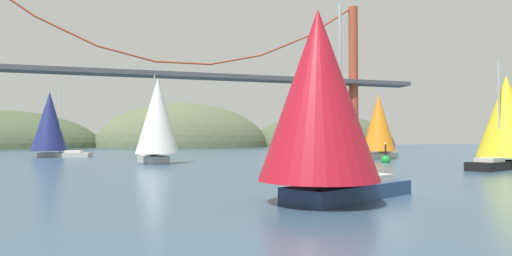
# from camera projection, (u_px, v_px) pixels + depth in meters

# --- Properties ---
(ground_plane) EXTENTS (360.00, 360.00, 0.00)m
(ground_plane) POSITION_uv_depth(u_px,v_px,m) (390.00, 190.00, 23.87)
(ground_plane) COLOR #385670
(headland_center) EXTENTS (61.44, 44.00, 31.51)m
(headland_center) POSITION_uv_depth(u_px,v_px,m) (184.00, 147.00, 154.74)
(headland_center) COLOR #5B6647
(headland_center) RESTS_ON ground_plane
(headland_right) EXTENTS (57.44, 44.00, 25.55)m
(headland_right) POSITION_uv_depth(u_px,v_px,m) (324.00, 146.00, 170.27)
(headland_right) COLOR #4C5B3D
(headland_right) RESTS_ON ground_plane
(suspension_bridge) EXTENTS (137.60, 6.00, 42.93)m
(suspension_bridge) POSITION_uv_depth(u_px,v_px,m) (183.00, 73.00, 115.50)
(suspension_bridge) COLOR #A34228
(suspension_bridge) RESTS_ON ground_plane
(sailboat_white_mainsail) EXTENTS (5.62, 8.87, 10.38)m
(sailboat_white_mainsail) POSITION_uv_depth(u_px,v_px,m) (157.00, 119.00, 49.47)
(sailboat_white_mainsail) COLOR #B7B2A8
(sailboat_white_mainsail) RESTS_ON ground_plane
(sailboat_yellow_sail) EXTENTS (10.09, 7.20, 10.24)m
(sailboat_yellow_sail) POSITION_uv_depth(u_px,v_px,m) (506.00, 119.00, 41.20)
(sailboat_yellow_sail) COLOR black
(sailboat_yellow_sail) RESTS_ON ground_plane
(sailboat_crimson_sail) EXTENTS (9.48, 7.34, 9.08)m
(sailboat_crimson_sail) POSITION_uv_depth(u_px,v_px,m) (320.00, 101.00, 18.90)
(sailboat_crimson_sail) COLOR navy
(sailboat_crimson_sail) RESTS_ON ground_plane
(sailboat_navy_sail) EXTENTS (9.41, 6.13, 11.13)m
(sailboat_navy_sail) POSITION_uv_depth(u_px,v_px,m) (50.00, 123.00, 66.94)
(sailboat_navy_sail) COLOR #B7B2A8
(sailboat_navy_sail) RESTS_ON ground_plane
(sailboat_orange_sail) EXTENTS (8.67, 8.26, 9.97)m
(sailboat_orange_sail) POSITION_uv_depth(u_px,v_px,m) (379.00, 125.00, 61.40)
(sailboat_orange_sail) COLOR #B7B2A8
(sailboat_orange_sail) RESTS_ON ground_plane
(sailboat_blue_spinnaker) EXTENTS (5.95, 9.60, 10.16)m
(sailboat_blue_spinnaker) POSITION_uv_depth(u_px,v_px,m) (321.00, 130.00, 84.91)
(sailboat_blue_spinnaker) COLOR white
(sailboat_blue_spinnaker) RESTS_ON ground_plane
(channel_buoy) EXTENTS (1.10, 1.10, 2.64)m
(channel_buoy) POSITION_uv_depth(u_px,v_px,m) (386.00, 159.00, 51.71)
(channel_buoy) COLOR green
(channel_buoy) RESTS_ON ground_plane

